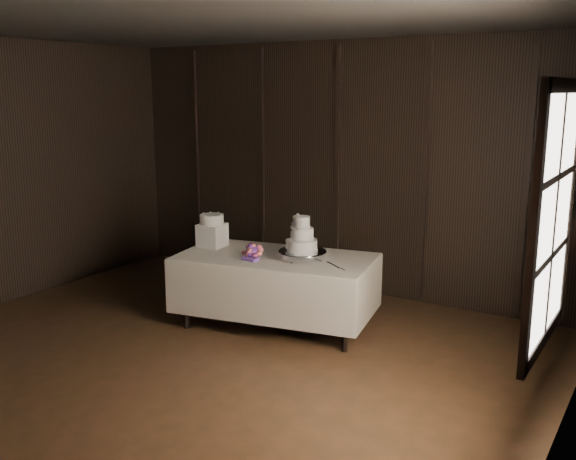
{
  "coord_description": "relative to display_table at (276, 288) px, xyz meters",
  "views": [
    {
      "loc": [
        3.58,
        -3.39,
        2.41
      ],
      "look_at": [
        0.27,
        1.93,
        1.05
      ],
      "focal_mm": 40.0,
      "sensor_mm": 36.0,
      "label": 1
    }
  ],
  "objects": [
    {
      "name": "cake_stand",
      "position": [
        0.31,
        0.02,
        0.39
      ],
      "size": [
        0.58,
        0.58,
        0.09
      ],
      "primitive_type": "cylinder",
      "rotation": [
        0.0,
        0.0,
        -0.22
      ],
      "color": "silver",
      "rests_on": "display_table"
    },
    {
      "name": "cake_knife",
      "position": [
        0.68,
        -0.02,
        0.35
      ],
      "size": [
        0.32,
        0.23,
        0.01
      ],
      "primitive_type": "cube",
      "rotation": [
        0.0,
        0.0,
        -0.6
      ],
      "color": "silver",
      "rests_on": "display_table"
    },
    {
      "name": "bouquet",
      "position": [
        -0.17,
        -0.16,
        0.4
      ],
      "size": [
        0.31,
        0.4,
        0.18
      ],
      "primitive_type": null,
      "rotation": [
        0.0,
        0.0,
        -0.11
      ],
      "color": "#E1656A",
      "rests_on": "display_table"
    },
    {
      "name": "box_pedestal",
      "position": [
        -0.81,
        -0.01,
        0.47
      ],
      "size": [
        0.28,
        0.28,
        0.25
      ],
      "primitive_type": "cube",
      "rotation": [
        0.0,
        0.0,
        0.1
      ],
      "color": "white",
      "rests_on": "display_table"
    },
    {
      "name": "window",
      "position": [
        2.85,
        -1.43,
        1.28
      ],
      "size": [
        0.06,
        1.16,
        1.56
      ],
      "primitive_type": "cube",
      "color": "black",
      "rests_on": "room"
    },
    {
      "name": "small_cake",
      "position": [
        -0.81,
        -0.01,
        0.64
      ],
      "size": [
        0.33,
        0.33,
        0.1
      ],
      "primitive_type": "cylinder",
      "rotation": [
        0.0,
        0.0,
        -0.39
      ],
      "color": "white",
      "rests_on": "box_pedestal"
    },
    {
      "name": "room",
      "position": [
        -0.12,
        -1.93,
        1.08
      ],
      "size": [
        6.08,
        7.08,
        3.08
      ],
      "color": "black",
      "rests_on": "ground"
    },
    {
      "name": "display_table",
      "position": [
        0.0,
        0.0,
        0.0
      ],
      "size": [
        2.15,
        1.4,
        0.76
      ],
      "rotation": [
        0.0,
        0.0,
        0.19
      ],
      "color": "beige",
      "rests_on": "ground"
    },
    {
      "name": "wedding_cake",
      "position": [
        0.28,
        0.01,
        0.57
      ],
      "size": [
        0.32,
        0.29,
        0.35
      ],
      "rotation": [
        0.0,
        0.0,
        0.0
      ],
      "color": "white",
      "rests_on": "cake_stand"
    }
  ]
}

